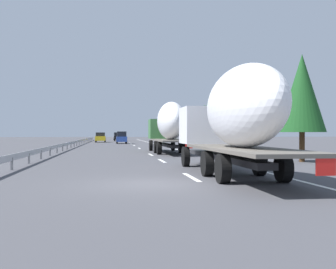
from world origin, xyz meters
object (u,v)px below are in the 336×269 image
truck_trailing (234,116)px  car_black_suv (118,137)px  car_yellow_coupe (100,137)px  car_blue_sedan (122,138)px  truck_lead (169,125)px  car_silver_hatch (117,136)px  road_sign (174,129)px

truck_trailing → car_black_suv: (74.61, 3.54, -1.51)m
car_yellow_coupe → car_blue_sedan: bearing=-159.6°
truck_trailing → car_black_suv: truck_trailing is taller
truck_trailing → car_blue_sedan: size_ratio=3.13×
truck_lead → truck_trailing: size_ratio=0.98×
car_blue_sedan → car_black_suv: 22.07m
truck_lead → car_silver_hatch: 68.02m
car_black_suv → car_silver_hatch: car_silver_hatch is taller
truck_trailing → car_black_suv: 74.71m
truck_lead → car_black_suv: truck_lead is taller
car_blue_sedan → car_yellow_coupe: bearing=20.4°
truck_trailing → car_blue_sedan: bearing=3.6°
truck_lead → car_yellow_coupe: size_ratio=3.18×
truck_lead → road_sign: size_ratio=4.17×
car_silver_hatch → road_sign: road_sign is taller
truck_trailing → road_sign: (36.96, -3.10, -0.24)m
car_yellow_coupe → car_silver_hatch: (24.72, -3.42, 0.02)m
truck_lead → car_yellow_coupe: bearing=9.2°
car_yellow_coupe → road_sign: bearing=-158.4°
car_blue_sedan → car_black_suv: bearing=0.6°
car_yellow_coupe → car_silver_hatch: car_silver_hatch is taller
car_silver_hatch → truck_trailing: bearing=-177.6°
car_black_suv → car_silver_hatch: size_ratio=0.91×
road_sign → car_yellow_coupe: bearing=21.6°
truck_lead → car_blue_sedan: truck_lead is taller
truck_lead → car_silver_hatch: size_ratio=2.81×
car_silver_hatch → road_sign: 50.76m
car_black_suv → road_sign: (-37.65, -6.64, 1.27)m
truck_trailing → car_silver_hatch: bearing=2.4°
car_silver_hatch → truck_lead: bearing=-177.0°
car_yellow_coupe → car_silver_hatch: bearing=-7.9°
truck_trailing → car_blue_sedan: (52.54, 3.31, -1.47)m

